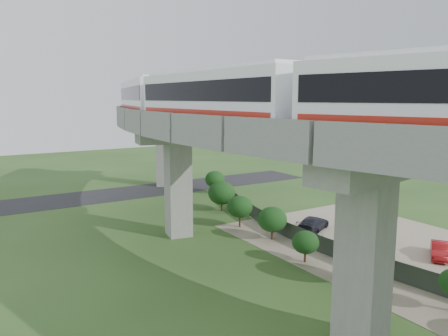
{
  "coord_description": "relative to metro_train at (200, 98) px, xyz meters",
  "views": [
    {
      "loc": [
        -15.75,
        -24.19,
        12.31
      ],
      "look_at": [
        -0.02,
        1.14,
        7.5
      ],
      "focal_mm": 35.0,
      "sensor_mm": 36.0,
      "label": 1
    }
  ],
  "objects": [
    {
      "name": "car_dark",
      "position": [
        11.49,
        -0.74,
        -11.6
      ],
      "size": [
        4.92,
        3.7,
        1.33
      ],
      "primitive_type": "imported",
      "rotation": [
        0.0,
        0.0,
        2.03
      ],
      "color": "black",
      "rests_on": "dirt_lot"
    },
    {
      "name": "viaduct",
      "position": [
        3.23,
        -5.62,
        -3.26
      ],
      "size": [
        19.58,
        73.98,
        11.4
      ],
      "color": "#99968E",
      "rests_on": "ground"
    },
    {
      "name": "metro_train",
      "position": [
        0.0,
        0.0,
        0.0
      ],
      "size": [
        13.32,
        61.05,
        3.64
      ],
      "color": "white",
      "rests_on": "ground"
    },
    {
      "name": "tree_5",
      "position": [
        5.79,
        -10.99,
        -10.06
      ],
      "size": [
        3.12,
        3.12,
        3.57
      ],
      "color": "#382314",
      "rests_on": "ground"
    },
    {
      "name": "fence",
      "position": [
        9.14,
        -5.62,
        -11.56
      ],
      "size": [
        3.87,
        38.73,
        1.5
      ],
      "color": "#2D382D",
      "rests_on": "ground"
    },
    {
      "name": "dirt_lot",
      "position": [
        13.39,
        -7.62,
        -12.29
      ],
      "size": [
        18.0,
        26.0,
        0.04
      ],
      "primitive_type": "cube",
      "color": "gray",
      "rests_on": "ground"
    },
    {
      "name": "tree_0",
      "position": [
        12.02,
        18.15,
        -10.46
      ],
      "size": [
        2.57,
        2.57,
        2.94
      ],
      "color": "#382314",
      "rests_on": "ground"
    },
    {
      "name": "tree_2",
      "position": [
        6.31,
        3.84,
        -10.29
      ],
      "size": [
        2.45,
        2.45,
        3.06
      ],
      "color": "#382314",
      "rests_on": "ground"
    },
    {
      "name": "tree_3",
      "position": [
        6.59,
        -0.8,
        -10.46
      ],
      "size": [
        2.58,
        2.58,
        2.95
      ],
      "color": "#382314",
      "rests_on": "ground"
    },
    {
      "name": "tree_1",
      "position": [
        8.05,
        10.01,
        -10.29
      ],
      "size": [
        2.99,
        2.99,
        3.29
      ],
      "color": "#382314",
      "rests_on": "ground"
    },
    {
      "name": "ground",
      "position": [
        -0.61,
        -5.62,
        -12.31
      ],
      "size": [
        160.0,
        160.0,
        0.0
      ],
      "primitive_type": "plane",
      "color": "#2D4E1F",
      "rests_on": "ground"
    },
    {
      "name": "tree_4",
      "position": [
        5.41,
        -6.34,
        -10.72
      ],
      "size": [
        2.03,
        2.03,
        2.45
      ],
      "color": "#382314",
      "rests_on": "ground"
    },
    {
      "name": "asphalt_road",
      "position": [
        -0.61,
        24.38,
        -12.29
      ],
      "size": [
        60.0,
        8.0,
        0.03
      ],
      "primitive_type": "cube",
      "color": "#232326",
      "rests_on": "ground"
    },
    {
      "name": "car_red",
      "position": [
        14.93,
        -11.16,
        -11.67
      ],
      "size": [
        3.71,
        3.11,
        1.2
      ],
      "primitive_type": "imported",
      "rotation": [
        0.0,
        0.0,
        -0.97
      ],
      "color": "#A10E11",
      "rests_on": "dirt_lot"
    }
  ]
}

